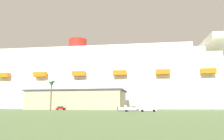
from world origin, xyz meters
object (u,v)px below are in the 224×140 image
at_px(street_lamp, 211,98).
at_px(pickup_truck, 149,109).
at_px(small_boat_on_trailer, 129,109).
at_px(parked_car_red_hatchback, 61,108).
at_px(cruise_ship, 123,84).
at_px(parked_car_white_van, 134,108).
at_px(palm_tree, 52,87).

bearing_deg(street_lamp, pickup_truck, -149.85).
xyz_separation_m(small_boat_on_trailer, parked_car_red_hatchback, (-30.95, 22.84, -0.13)).
distance_m(cruise_ship, parked_car_white_van, 44.76).
height_order(cruise_ship, small_boat_on_trailer, cruise_ship).
height_order(street_lamp, parked_car_white_van, street_lamp).
bearing_deg(small_boat_on_trailer, street_lamp, 23.67).
xyz_separation_m(pickup_truck, street_lamp, (25.25, 14.67, 3.97)).
distance_m(pickup_truck, palm_tree, 39.68).
height_order(small_boat_on_trailer, parked_car_white_van, small_boat_on_trailer).
height_order(pickup_truck, parked_car_white_van, pickup_truck).
bearing_deg(palm_tree, parked_car_white_van, 28.72).
distance_m(palm_tree, parked_car_white_van, 38.19).
bearing_deg(parked_car_white_van, pickup_truck, -81.31).
distance_m(palm_tree, street_lamp, 62.62).
relative_size(small_boat_on_trailer, parked_car_red_hatchback, 1.83).
height_order(palm_tree, parked_car_white_van, palm_tree).
height_order(cruise_ship, parked_car_white_van, cruise_ship).
bearing_deg(palm_tree, small_boat_on_trailer, -18.69).
distance_m(pickup_truck, parked_car_white_van, 29.54).
bearing_deg(parked_car_white_van, small_boat_on_trailer, -93.60).
xyz_separation_m(small_boat_on_trailer, parked_car_white_van, (1.78, 28.34, -0.13)).
relative_size(cruise_ship, pickup_truck, 43.91).
bearing_deg(pickup_truck, parked_car_white_van, 98.69).
bearing_deg(cruise_ship, parked_car_red_hatchback, -119.18).
bearing_deg(small_boat_on_trailer, parked_car_white_van, 86.40).
xyz_separation_m(cruise_ship, parked_car_white_van, (6.49, -41.47, -15.54)).
relative_size(parked_car_white_van, parked_car_red_hatchback, 1.09).
bearing_deg(parked_car_white_van, parked_car_red_hatchback, -170.45).
distance_m(pickup_truck, street_lamp, 29.47).
bearing_deg(palm_tree, parked_car_red_hatchback, 90.32).
bearing_deg(parked_car_red_hatchback, pickup_truck, -32.50).
distance_m(parked_car_white_van, parked_car_red_hatchback, 33.19).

